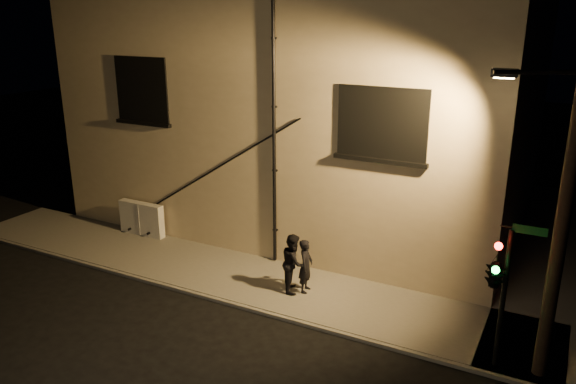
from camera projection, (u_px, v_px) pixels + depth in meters
The scene contains 8 objects.
ground at pixel (281, 318), 15.25m from camera, with size 90.00×90.00×0.00m, color black.
sidewalk at pixel (377, 264), 18.39m from camera, with size 21.00×16.00×0.12m.
building at pixel (321, 103), 22.81m from camera, with size 16.20×12.23×8.80m.
utility_cabinet at pixel (142, 219), 20.50m from camera, with size 1.85×0.31×1.22m, color silver.
pedestrian_a at pixel (306, 266), 16.23m from camera, with size 0.59×0.38×1.61m, color black.
pedestrian_b at pixel (293, 263), 16.28m from camera, with size 0.85×0.66×1.74m, color black.
traffic_signal at pixel (496, 272), 12.31m from camera, with size 1.22×2.05×3.50m.
streetlamp_pole at pixel (558, 217), 11.69m from camera, with size 2.03×1.39×7.25m.
Camera 1 is at (6.41, -11.84, 7.93)m, focal length 35.00 mm.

